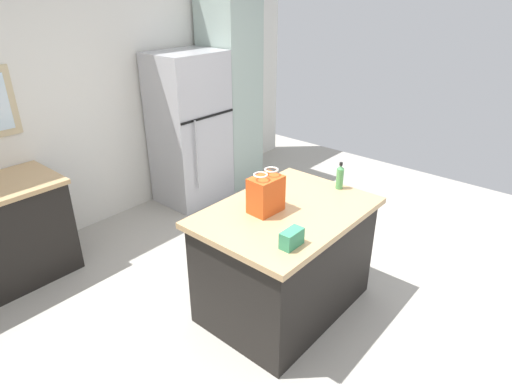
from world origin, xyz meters
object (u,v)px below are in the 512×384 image
Objects in this scene: tall_cabinet at (231,96)px; small_box at (292,238)px; refrigerator at (190,129)px; kitchen_island at (285,259)px; shopping_bag at (266,194)px; bottle at (340,177)px.

tall_cabinet reaches higher than small_box.
kitchen_island is at bearing -113.03° from refrigerator.
tall_cabinet is at bearing 52.75° from kitchen_island.
refrigerator is 5.54× the size of shopping_bag.
shopping_bag reaches higher than bottle.
shopping_bag is 0.72m from bottle.
shopping_bag is 1.39× the size of bottle.
refrigerator reaches higher than shopping_bag.
shopping_bag is at bearing -116.98° from refrigerator.
kitchen_island is 0.60m from shopping_bag.
tall_cabinet is 13.86× the size of small_box.
small_box is at bearing -117.75° from refrigerator.
bottle is (-1.00, -2.16, -0.15)m from tall_cabinet.
kitchen_island is at bearing 170.14° from bottle.
kitchen_island is at bearing 40.24° from small_box.
kitchen_island is 0.79m from bottle.
tall_cabinet is (0.69, 0.00, 0.27)m from refrigerator.
refrigerator is at bearing 62.25° from small_box.
refrigerator is at bearing 66.97° from kitchen_island.
kitchen_island is at bearing -40.81° from shopping_bag.
shopping_bag is at bearing 163.64° from bottle.
shopping_bag reaches higher than small_box.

